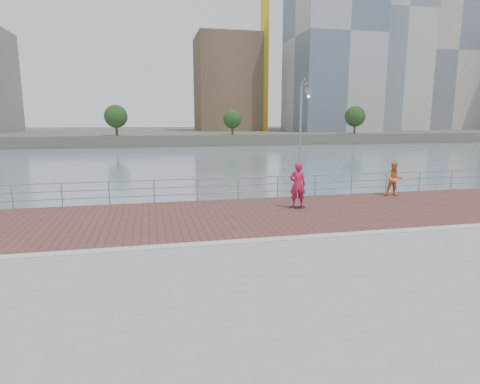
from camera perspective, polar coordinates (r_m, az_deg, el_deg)
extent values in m
plane|color=slate|center=(13.95, 1.85, -14.94)|extent=(400.00, 400.00, 0.00)
cube|color=gray|center=(9.31, 10.18, -22.02)|extent=(40.00, 24.00, 2.00)
cube|color=brown|center=(16.60, -1.21, -3.41)|extent=(40.00, 6.80, 0.02)
cube|color=#B7B5AD|center=(13.21, 1.90, -6.96)|extent=(40.00, 0.40, 0.06)
cube|color=#4C5142|center=(134.83, -11.34, 8.15)|extent=(320.00, 95.00, 2.50)
cylinder|color=#8C9EA8|center=(20.43, -29.65, -0.63)|extent=(0.06, 0.06, 1.10)
cylinder|color=#8C9EA8|center=(19.92, -24.00, -0.41)|extent=(0.06, 0.06, 1.10)
cylinder|color=#8C9EA8|center=(19.61, -18.12, -0.18)|extent=(0.06, 0.06, 1.10)
cylinder|color=#8C9EA8|center=(19.51, -12.12, 0.05)|extent=(0.06, 0.06, 1.10)
cylinder|color=#8C9EA8|center=(19.63, -6.12, 0.29)|extent=(0.06, 0.06, 1.10)
cylinder|color=#8C9EA8|center=(19.95, -0.25, 0.51)|extent=(0.06, 0.06, 1.10)
cylinder|color=#8C9EA8|center=(20.49, 5.37, 0.72)|extent=(0.06, 0.06, 1.10)
cylinder|color=#8C9EA8|center=(21.20, 10.65, 0.92)|extent=(0.06, 0.06, 1.10)
cylinder|color=#8C9EA8|center=(22.09, 15.56, 1.09)|extent=(0.06, 0.06, 1.10)
cylinder|color=#8C9EA8|center=(23.12, 20.05, 1.24)|extent=(0.06, 0.06, 1.10)
cylinder|color=#8C9EA8|center=(24.28, 24.14, 1.37)|extent=(0.06, 0.06, 1.10)
cylinder|color=#8C9EA8|center=(25.56, 27.84, 1.48)|extent=(0.06, 0.06, 1.10)
cylinder|color=#8C9EA8|center=(19.68, -3.18, 1.98)|extent=(39.00, 0.05, 0.05)
cylinder|color=#8C9EA8|center=(19.73, -3.16, 0.90)|extent=(39.00, 0.05, 0.05)
cylinder|color=#8C9EA8|center=(19.80, -3.15, -0.13)|extent=(39.00, 0.05, 0.05)
cylinder|color=gray|center=(20.08, 8.53, 6.83)|extent=(0.11, 0.11, 5.53)
cylinder|color=gray|center=(19.68, 9.25, 14.80)|extent=(0.07, 0.92, 0.07)
cone|color=#B2B2AD|center=(19.24, 9.76, 14.34)|extent=(0.41, 0.41, 0.32)
cube|color=black|center=(18.11, 8.11, -2.10)|extent=(0.72, 0.32, 0.03)
cylinder|color=beige|center=(18.03, 7.44, -2.27)|extent=(0.06, 0.05, 0.05)
cylinder|color=beige|center=(18.10, 8.84, -2.26)|extent=(0.06, 0.05, 0.05)
cylinder|color=beige|center=(18.15, 7.38, -2.18)|extent=(0.06, 0.05, 0.05)
cylinder|color=beige|center=(18.22, 8.77, -2.17)|extent=(0.06, 0.05, 0.05)
imported|color=#BC1942|center=(17.93, 8.19, 1.02)|extent=(0.80, 0.61, 1.96)
imported|color=#DD8241|center=(22.19, 21.11, 1.73)|extent=(1.01, 0.89, 1.76)
cube|color=gold|center=(122.76, 3.52, 20.43)|extent=(2.00, 2.00, 50.00)
cube|color=brown|center=(124.81, -1.91, 15.08)|extent=(18.00, 18.00, 27.55)
cube|color=#9E9EA3|center=(123.55, 12.95, 20.53)|extent=(22.00, 22.00, 51.66)
cube|color=#B2ADA3|center=(145.42, 20.57, 22.57)|extent=(20.00, 20.00, 71.57)
cube|color=#ADA38E|center=(162.18, 26.06, 17.12)|extent=(24.00, 22.00, 50.82)
cylinder|color=#473323|center=(89.48, -17.17, 8.87)|extent=(0.50, 0.50, 3.73)
sphere|color=#193814|center=(89.47, -17.24, 10.24)|extent=(4.80, 4.80, 4.80)
cylinder|color=#473323|center=(91.06, -1.08, 9.18)|extent=(0.50, 0.50, 3.21)
sphere|color=#193814|center=(91.04, -1.09, 10.33)|extent=(4.13, 4.13, 4.13)
cylinder|color=#473323|center=(101.40, 15.99, 9.07)|extent=(0.50, 0.50, 3.79)
sphere|color=#193814|center=(101.39, 16.05, 10.29)|extent=(4.87, 4.87, 4.87)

